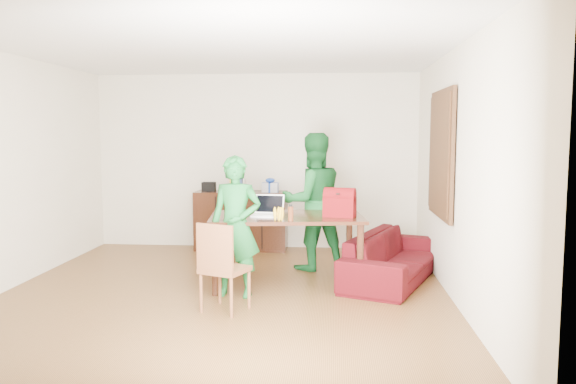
# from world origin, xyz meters

# --- Properties ---
(room) EXTENTS (5.20, 5.70, 2.90)m
(room) POSITION_xyz_m (0.01, 0.13, 1.31)
(room) COLOR #452A11
(room) RESTS_ON ground
(table) EXTENTS (1.88, 1.20, 0.83)m
(table) POSITION_xyz_m (0.67, 0.54, 0.72)
(table) COLOR black
(table) RESTS_ON ground
(chair) EXTENTS (0.53, 0.52, 0.91)m
(chair) POSITION_xyz_m (0.13, -0.50, 0.27)
(chair) COLOR brown
(chair) RESTS_ON ground
(person_near) EXTENTS (0.60, 0.43, 1.55)m
(person_near) POSITION_xyz_m (0.15, 0.05, 0.78)
(person_near) COLOR #166428
(person_near) RESTS_ON ground
(person_far) EXTENTS (1.07, 0.97, 1.80)m
(person_far) POSITION_xyz_m (0.94, 1.36, 0.90)
(person_far) COLOR #12521F
(person_far) RESTS_ON ground
(laptop) EXTENTS (0.37, 0.27, 0.24)m
(laptop) POSITION_xyz_m (0.44, 0.46, 0.87)
(laptop) COLOR white
(laptop) RESTS_ON table
(bananas) EXTENTS (0.16, 0.10, 0.06)m
(bananas) POSITION_xyz_m (0.61, 0.14, 0.86)
(bananas) COLOR gold
(bananas) RESTS_ON table
(bottle) EXTENTS (0.08, 0.08, 0.18)m
(bottle) POSITION_xyz_m (0.75, 0.14, 0.92)
(bottle) COLOR #5C2A15
(bottle) RESTS_ON table
(red_bag) EXTENTS (0.39, 0.28, 0.26)m
(red_bag) POSITION_xyz_m (1.29, 0.51, 0.96)
(red_bag) COLOR maroon
(red_bag) RESTS_ON table
(sofa) EXTENTS (1.45, 2.11, 0.57)m
(sofa) POSITION_xyz_m (1.95, 0.86, 0.29)
(sofa) COLOR #3F0B08
(sofa) RESTS_ON ground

